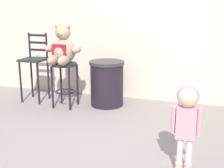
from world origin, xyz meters
name	(u,v)px	position (x,y,z in m)	size (l,w,h in m)	color
ground_plane	(80,151)	(0.00, 0.00, 0.00)	(24.00, 24.00, 0.00)	gray
bar_stool_with_teddy	(65,76)	(-0.84, 1.36, 0.51)	(0.39, 0.39, 0.71)	black
teddy_bear	(63,49)	(-0.84, 1.33, 0.93)	(0.58, 0.52, 0.61)	gray
child_walking	(187,110)	(1.13, -0.09, 0.63)	(0.27, 0.22, 0.87)	#DAAD95
trash_bin	(107,83)	(-0.23, 1.63, 0.36)	(0.56, 0.56, 0.72)	black
bar_chair_empty	(35,63)	(-1.46, 1.52, 0.64)	(0.39, 0.39, 1.13)	black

